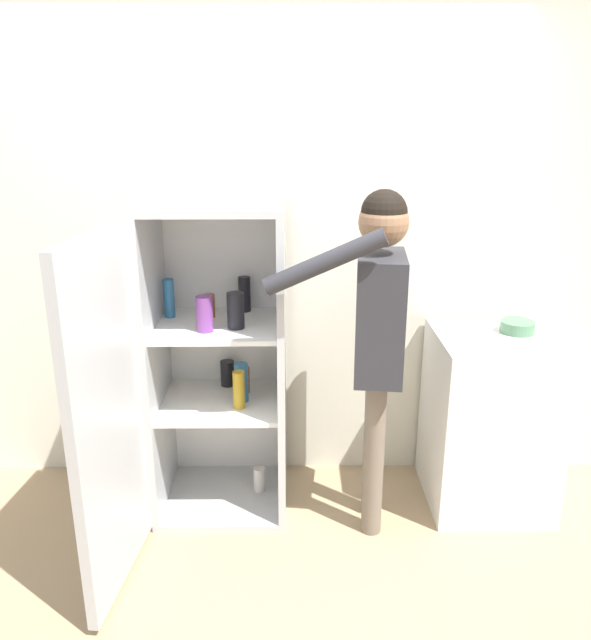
{
  "coord_description": "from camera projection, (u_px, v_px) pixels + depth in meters",
  "views": [
    {
      "loc": [
        0.1,
        -2.32,
        2.0
      ],
      "look_at": [
        0.13,
        0.63,
        1.03
      ],
      "focal_mm": 35.0,
      "sensor_mm": 36.0,
      "label": 1
    }
  ],
  "objects": [
    {
      "name": "ground_plane",
      "position": [
        269.0,
        578.0,
        2.83
      ],
      "size": [
        12.0,
        12.0,
        0.0
      ],
      "primitive_type": "plane",
      "color": "tan"
    },
    {
      "name": "person",
      "position": [
        377.0,
        319.0,
        2.89
      ],
      "size": [
        0.67,
        0.51,
        1.69
      ],
      "color": "#726656",
      "rests_on": "ground_plane"
    },
    {
      "name": "refrigerator",
      "position": [
        199.0,
        369.0,
        3.08
      ],
      "size": [
        0.79,
        1.27,
        1.61
      ],
      "color": "#B7BABC",
      "rests_on": "ground_plane"
    },
    {
      "name": "counter",
      "position": [
        489.0,
        420.0,
        3.28
      ],
      "size": [
        0.61,
        0.61,
        0.94
      ],
      "color": "white",
      "rests_on": "ground_plane"
    },
    {
      "name": "wall_back",
      "position": [
        272.0,
        256.0,
        3.36
      ],
      "size": [
        7.0,
        0.06,
        2.55
      ],
      "color": "silver",
      "rests_on": "ground_plane"
    },
    {
      "name": "bowl",
      "position": [
        517.0,
        327.0,
        3.18
      ],
      "size": [
        0.17,
        0.17,
        0.06
      ],
      "color": "#517F5B",
      "rests_on": "counter"
    }
  ]
}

